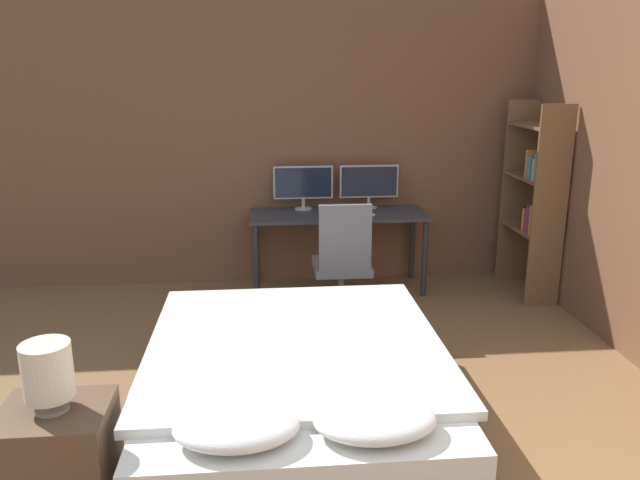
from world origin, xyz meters
TOP-DOWN VIEW (x-y plane):
  - wall_back at (0.00, 4.07)m, footprint 12.00×0.06m
  - bed at (-0.45, 1.39)m, footprint 1.66×2.07m
  - nightstand at (-1.56, 0.76)m, footprint 0.48×0.42m
  - bedside_lamp at (-1.56, 0.76)m, footprint 0.21×0.21m
  - desk at (0.07, 3.71)m, footprint 1.61×0.58m
  - monitor_left at (-0.24, 3.90)m, footprint 0.55×0.16m
  - monitor_right at (0.38, 3.90)m, footprint 0.55×0.16m
  - keyboard at (0.07, 3.53)m, footprint 0.36×0.13m
  - computer_mouse at (0.34, 3.53)m, footprint 0.07×0.05m
  - office_chair at (0.02, 3.02)m, footprint 0.52×0.52m
  - bookshelf at (1.79, 3.40)m, footprint 0.30×0.71m

SIDE VIEW (x-z plane):
  - bed at x=-0.45m, z-range -0.04..0.55m
  - nightstand at x=-1.56m, z-range 0.00..0.56m
  - office_chair at x=0.02m, z-range -0.10..0.89m
  - desk at x=0.07m, z-range 0.28..1.01m
  - keyboard at x=0.07m, z-range 0.74..0.75m
  - bedside_lamp at x=-1.56m, z-range 0.59..0.90m
  - computer_mouse at x=0.34m, z-range 0.74..0.77m
  - bookshelf at x=1.79m, z-range 0.08..1.81m
  - monitor_left at x=-0.24m, z-range 0.77..1.17m
  - monitor_right at x=0.38m, z-range 0.77..1.17m
  - wall_back at x=0.00m, z-range 0.00..2.70m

